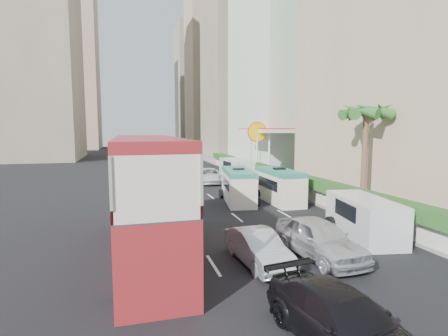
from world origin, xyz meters
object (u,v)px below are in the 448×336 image
object	(u,v)px
minibus_far	(279,186)
shell_station	(275,152)
panel_van_near	(364,218)
double_decker_bus	(147,197)
palm_tree	(364,161)
minibus_near	(238,186)
car_silver_lane_a	(258,264)
car_silver_lane_b	(319,257)
van_asset	(209,183)
panel_van_far	(237,169)

from	to	relation	value
minibus_far	shell_station	world-z (taller)	shell_station
panel_van_near	double_decker_bus	bearing A→B (deg)	-171.86
palm_tree	minibus_near	bearing A→B (deg)	141.34
double_decker_bus	car_silver_lane_a	bearing A→B (deg)	-28.96
car_silver_lane_a	palm_tree	world-z (taller)	palm_tree
car_silver_lane_b	car_silver_lane_a	bearing A→B (deg)	174.76
van_asset	palm_tree	xyz separation A→B (m)	(6.66, -15.11, 3.38)
car_silver_lane_a	van_asset	xyz separation A→B (m)	(2.97, 21.42, 0.00)
minibus_far	panel_van_far	bearing A→B (deg)	88.39
car_silver_lane_b	shell_station	distance (m)	27.05
van_asset	panel_van_near	size ratio (longest dim) A/B	1.06
minibus_far	panel_van_near	xyz separation A→B (m)	(0.54, -8.98, -0.23)
van_asset	panel_van_far	distance (m)	3.92
minibus_far	shell_station	bearing A→B (deg)	68.35
van_asset	shell_station	size ratio (longest dim) A/B	0.65
shell_station	car_silver_lane_a	bearing A→B (deg)	-115.06
van_asset	panel_van_near	xyz separation A→B (m)	(3.41, -19.50, 0.99)
double_decker_bus	shell_station	xyz separation A→B (m)	(16.00, 23.00, 0.22)
car_silver_lane_a	palm_tree	size ratio (longest dim) A/B	0.64
car_silver_lane_b	panel_van_far	xyz separation A→B (m)	(3.64, 23.04, 1.09)
minibus_near	shell_station	world-z (taller)	shell_station
van_asset	car_silver_lane_a	bearing A→B (deg)	-91.43
car_silver_lane_a	panel_van_near	distance (m)	6.74
double_decker_bus	minibus_near	world-z (taller)	double_decker_bus
shell_station	van_asset	bearing A→B (deg)	-156.31
shell_station	palm_tree	bearing A→B (deg)	-96.60
double_decker_bus	car_silver_lane_a	size ratio (longest dim) A/B	2.68
minibus_near	van_asset	bearing A→B (deg)	98.72
double_decker_bus	panel_van_near	xyz separation A→B (m)	(10.55, -0.38, -1.54)
minibus_near	shell_station	size ratio (longest dim) A/B	0.69
palm_tree	shell_station	world-z (taller)	palm_tree
double_decker_bus	panel_van_near	world-z (taller)	double_decker_bus
car_silver_lane_b	palm_tree	size ratio (longest dim) A/B	0.76
minibus_far	palm_tree	bearing A→B (deg)	-49.55
panel_van_far	minibus_far	bearing A→B (deg)	-95.41
car_silver_lane_a	minibus_near	size ratio (longest dim) A/B	0.75
minibus_near	panel_van_far	distance (m)	11.85
double_decker_bus	minibus_far	size ratio (longest dim) A/B	2.00
panel_van_near	panel_van_far	world-z (taller)	panel_van_far
minibus_near	palm_tree	size ratio (longest dim) A/B	0.86
car_silver_lane_b	minibus_far	xyz separation A→B (m)	(3.11, 10.91, 1.22)
panel_van_near	car_silver_lane_b	bearing A→B (deg)	-141.78
double_decker_bus	van_asset	world-z (taller)	double_decker_bus
car_silver_lane_b	palm_tree	xyz separation A→B (m)	(6.90, 6.32, 3.38)
car_silver_lane_a	car_silver_lane_b	size ratio (longest dim) A/B	0.84
van_asset	shell_station	xyz separation A→B (m)	(8.86, 3.89, 2.75)
car_silver_lane_b	panel_van_near	bearing A→B (deg)	23.08
panel_van_far	shell_station	distance (m)	6.14
panel_van_far	shell_station	world-z (taller)	shell_station
minibus_near	panel_van_far	bearing A→B (deg)	82.06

